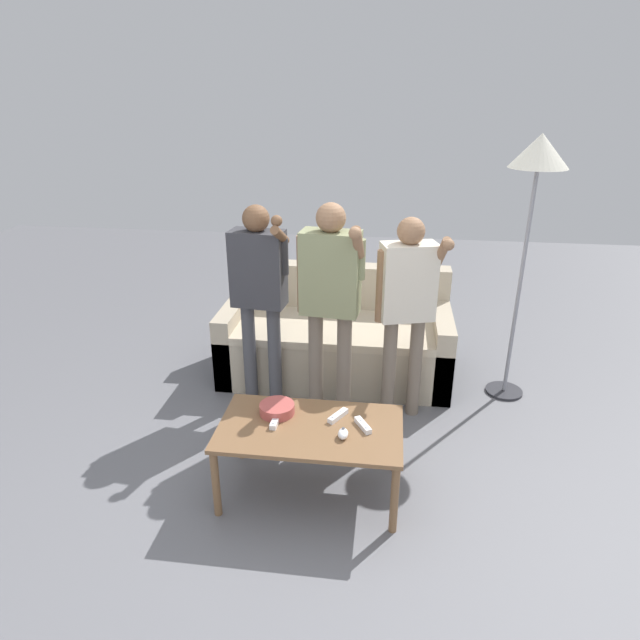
{
  "coord_description": "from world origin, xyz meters",
  "views": [
    {
      "loc": [
        0.34,
        -2.56,
        2.21
      ],
      "look_at": [
        -0.05,
        0.46,
        0.91
      ],
      "focal_mm": 30.86,
      "sensor_mm": 36.0,
      "label": 1
    }
  ],
  "objects_px": {
    "couch": "(336,339)",
    "player_right": "(407,297)",
    "game_remote_nunchuk": "(343,434)",
    "coffee_table": "(310,434)",
    "floor_lamp": "(537,168)",
    "game_remote_wand_spare": "(338,416)",
    "player_left": "(259,284)",
    "game_remote_wand_near": "(363,425)",
    "snack_bowl": "(277,409)",
    "player_center": "(330,290)",
    "game_remote_wand_far": "(276,421)"
  },
  "relations": [
    {
      "from": "player_center",
      "to": "game_remote_wand_near",
      "type": "distance_m",
      "value": 0.98
    },
    {
      "from": "snack_bowl",
      "to": "player_center",
      "type": "xyz_separation_m",
      "value": [
        0.23,
        0.71,
        0.49
      ]
    },
    {
      "from": "couch",
      "to": "game_remote_nunchuk",
      "type": "xyz_separation_m",
      "value": [
        0.2,
        -1.58,
        0.18
      ]
    },
    {
      "from": "player_center",
      "to": "game_remote_wand_near",
      "type": "relative_size",
      "value": 10.4
    },
    {
      "from": "couch",
      "to": "coffee_table",
      "type": "relative_size",
      "value": 1.75
    },
    {
      "from": "game_remote_nunchuk",
      "to": "player_right",
      "type": "xyz_separation_m",
      "value": [
        0.33,
        0.98,
        0.44
      ]
    },
    {
      "from": "game_remote_wand_spare",
      "to": "game_remote_nunchuk",
      "type": "bearing_deg",
      "value": -76.04
    },
    {
      "from": "player_left",
      "to": "game_remote_wand_near",
      "type": "xyz_separation_m",
      "value": [
        0.79,
        -0.94,
        -0.47
      ]
    },
    {
      "from": "couch",
      "to": "coffee_table",
      "type": "distance_m",
      "value": 1.51
    },
    {
      "from": "floor_lamp",
      "to": "player_left",
      "type": "height_order",
      "value": "floor_lamp"
    },
    {
      "from": "coffee_table",
      "to": "game_remote_nunchuk",
      "type": "distance_m",
      "value": 0.22
    },
    {
      "from": "couch",
      "to": "game_remote_wand_spare",
      "type": "xyz_separation_m",
      "value": [
        0.15,
        -1.4,
        0.17
      ]
    },
    {
      "from": "coffee_table",
      "to": "floor_lamp",
      "type": "bearing_deg",
      "value": 44.66
    },
    {
      "from": "game_remote_wand_near",
      "to": "player_right",
      "type": "bearing_deg",
      "value": 75.38
    },
    {
      "from": "snack_bowl",
      "to": "player_left",
      "type": "distance_m",
      "value": 1.01
    },
    {
      "from": "game_remote_wand_far",
      "to": "game_remote_nunchuk",
      "type": "bearing_deg",
      "value": -13.0
    },
    {
      "from": "snack_bowl",
      "to": "game_remote_nunchuk",
      "type": "distance_m",
      "value": 0.45
    },
    {
      "from": "couch",
      "to": "player_center",
      "type": "distance_m",
      "value": 0.97
    },
    {
      "from": "snack_bowl",
      "to": "player_left",
      "type": "height_order",
      "value": "player_left"
    },
    {
      "from": "couch",
      "to": "game_remote_wand_spare",
      "type": "distance_m",
      "value": 1.42
    },
    {
      "from": "game_remote_wand_near",
      "to": "coffee_table",
      "type": "bearing_deg",
      "value": -174.33
    },
    {
      "from": "player_left",
      "to": "game_remote_wand_near",
      "type": "height_order",
      "value": "player_left"
    },
    {
      "from": "player_center",
      "to": "game_remote_wand_far",
      "type": "bearing_deg",
      "value": -105.02
    },
    {
      "from": "game_remote_nunchuk",
      "to": "game_remote_wand_near",
      "type": "relative_size",
      "value": 0.59
    },
    {
      "from": "player_center",
      "to": "game_remote_wand_spare",
      "type": "height_order",
      "value": "player_center"
    },
    {
      "from": "player_center",
      "to": "game_remote_nunchuk",
      "type": "bearing_deg",
      "value": -78.97
    },
    {
      "from": "player_right",
      "to": "snack_bowl",
      "type": "bearing_deg",
      "value": -132.7
    },
    {
      "from": "coffee_table",
      "to": "couch",
      "type": "bearing_deg",
      "value": 90.18
    },
    {
      "from": "game_remote_nunchuk",
      "to": "game_remote_wand_near",
      "type": "bearing_deg",
      "value": 46.91
    },
    {
      "from": "floor_lamp",
      "to": "game_remote_wand_spare",
      "type": "distance_m",
      "value": 2.1
    },
    {
      "from": "couch",
      "to": "player_right",
      "type": "height_order",
      "value": "player_right"
    },
    {
      "from": "snack_bowl",
      "to": "player_left",
      "type": "xyz_separation_m",
      "value": [
        -0.29,
        0.86,
        0.46
      ]
    },
    {
      "from": "game_remote_wand_near",
      "to": "game_remote_nunchuk",
      "type": "bearing_deg",
      "value": -133.09
    },
    {
      "from": "game_remote_wand_spare",
      "to": "player_center",
      "type": "bearing_deg",
      "value": 100.26
    },
    {
      "from": "player_left",
      "to": "player_center",
      "type": "bearing_deg",
      "value": -16.13
    },
    {
      "from": "snack_bowl",
      "to": "game_remote_nunchuk",
      "type": "bearing_deg",
      "value": -25.23
    },
    {
      "from": "coffee_table",
      "to": "player_right",
      "type": "distance_m",
      "value": 1.16
    },
    {
      "from": "coffee_table",
      "to": "game_remote_wand_spare",
      "type": "distance_m",
      "value": 0.19
    },
    {
      "from": "player_left",
      "to": "game_remote_wand_near",
      "type": "distance_m",
      "value": 1.32
    },
    {
      "from": "coffee_table",
      "to": "player_left",
      "type": "relative_size",
      "value": 0.69
    },
    {
      "from": "game_remote_nunchuk",
      "to": "game_remote_wand_far",
      "type": "bearing_deg",
      "value": 167.0
    },
    {
      "from": "couch",
      "to": "player_right",
      "type": "distance_m",
      "value": 1.01
    },
    {
      "from": "coffee_table",
      "to": "floor_lamp",
      "type": "xyz_separation_m",
      "value": [
        1.33,
        1.32,
        1.31
      ]
    },
    {
      "from": "couch",
      "to": "snack_bowl",
      "type": "xyz_separation_m",
      "value": [
        -0.21,
        -1.39,
        0.18
      ]
    },
    {
      "from": "coffee_table",
      "to": "game_remote_wand_spare",
      "type": "xyz_separation_m",
      "value": [
        0.15,
        0.11,
        0.07
      ]
    },
    {
      "from": "coffee_table",
      "to": "snack_bowl",
      "type": "bearing_deg",
      "value": 152.41
    },
    {
      "from": "game_remote_wand_near",
      "to": "game_remote_wand_spare",
      "type": "distance_m",
      "value": 0.17
    },
    {
      "from": "game_remote_wand_far",
      "to": "game_remote_wand_spare",
      "type": "xyz_separation_m",
      "value": [
        0.34,
        0.09,
        -0.0
      ]
    },
    {
      "from": "player_left",
      "to": "game_remote_wand_spare",
      "type": "bearing_deg",
      "value": -53.06
    },
    {
      "from": "snack_bowl",
      "to": "game_remote_wand_spare",
      "type": "relative_size",
      "value": 1.34
    }
  ]
}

